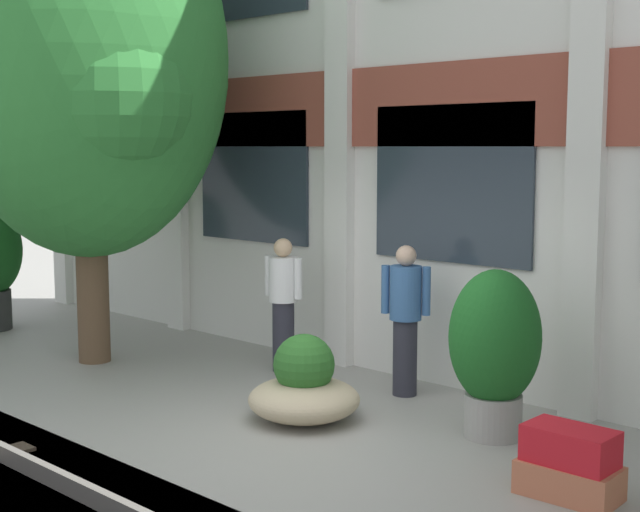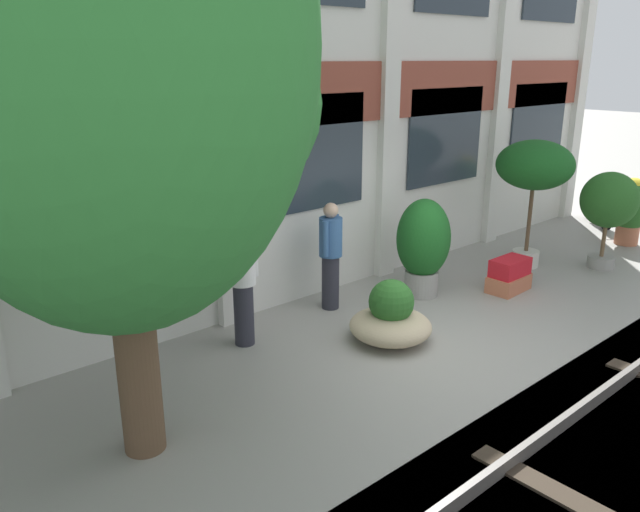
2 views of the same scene
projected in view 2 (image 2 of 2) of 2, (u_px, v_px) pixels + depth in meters
name	position (u px, v px, depth m)	size (l,w,h in m)	color
ground_plane	(439.00, 347.00, 8.12)	(80.00, 80.00, 0.00)	gray
apartment_facade	(302.00, 62.00, 9.02)	(16.16, 0.64, 7.09)	silver
broadleaf_tree	(108.00, 59.00, 4.94)	(3.58, 3.41, 6.07)	brown
potted_plant_terracotta_small	(535.00, 169.00, 10.77)	(1.33, 1.33, 2.27)	beige
potted_plant_wide_bowl	(391.00, 319.00, 8.23)	(1.09, 1.09, 0.85)	tan
potted_plant_fluted_column	(631.00, 206.00, 12.41)	(0.85, 0.85, 1.35)	#B76647
potted_plant_square_trough	(509.00, 276.00, 10.02)	(0.76, 0.46, 0.54)	#B76647
potted_plant_low_pan	(609.00, 203.00, 10.87)	(0.97, 0.97, 1.73)	gray
potted_plant_ribbed_drum	(423.00, 243.00, 9.68)	(0.84, 0.84, 1.55)	gray
scooter_near_curb	(599.00, 205.00, 14.05)	(1.02, 1.05, 0.98)	black
resident_by_doorway	(331.00, 253.00, 9.15)	(0.48, 0.34, 1.62)	#282833
resident_watching_tracks	(243.00, 283.00, 7.97)	(0.53, 0.34, 1.58)	#282833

